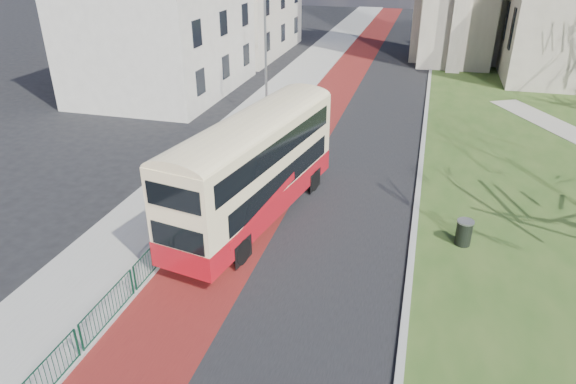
% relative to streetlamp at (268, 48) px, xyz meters
% --- Properties ---
extents(ground, '(160.00, 160.00, 0.00)m').
position_rel_streetlamp_xyz_m(ground, '(4.35, -18.00, -4.59)').
color(ground, black).
rests_on(ground, ground).
extents(road_carriageway, '(9.00, 120.00, 0.01)m').
position_rel_streetlamp_xyz_m(road_carriageway, '(5.85, 2.00, -4.59)').
color(road_carriageway, black).
rests_on(road_carriageway, ground).
extents(bus_lane, '(3.40, 120.00, 0.01)m').
position_rel_streetlamp_xyz_m(bus_lane, '(3.15, 2.00, -4.59)').
color(bus_lane, '#591414').
rests_on(bus_lane, ground).
extents(pavement_west, '(4.00, 120.00, 0.12)m').
position_rel_streetlamp_xyz_m(pavement_west, '(-0.65, 2.00, -4.53)').
color(pavement_west, gray).
rests_on(pavement_west, ground).
extents(kerb_west, '(0.25, 120.00, 0.13)m').
position_rel_streetlamp_xyz_m(kerb_west, '(1.35, 2.00, -4.53)').
color(kerb_west, '#999993').
rests_on(kerb_west, ground).
extents(kerb_east, '(0.25, 80.00, 0.13)m').
position_rel_streetlamp_xyz_m(kerb_east, '(10.45, 4.00, -4.53)').
color(kerb_east, '#999993').
rests_on(kerb_east, ground).
extents(pedestrian_railing, '(0.07, 24.00, 1.12)m').
position_rel_streetlamp_xyz_m(pedestrian_railing, '(1.40, -14.00, -4.04)').
color(pedestrian_railing, '#0D3C27').
rests_on(pedestrian_railing, ground).
extents(street_block_near, '(10.30, 14.30, 13.00)m').
position_rel_streetlamp_xyz_m(street_block_near, '(-9.65, 4.00, 1.92)').
color(street_block_near, beige).
rests_on(street_block_near, ground).
extents(streetlamp, '(2.13, 0.18, 8.00)m').
position_rel_streetlamp_xyz_m(streetlamp, '(0.00, 0.00, 0.00)').
color(streetlamp, gray).
rests_on(streetlamp, pavement_west).
extents(bus, '(4.39, 11.07, 4.51)m').
position_rel_streetlamp_xyz_m(bus, '(3.72, -13.91, -2.02)').
color(bus, '#A40F18').
rests_on(bus, ground).
extents(litter_bin, '(0.72, 0.72, 1.06)m').
position_rel_streetlamp_xyz_m(litter_bin, '(12.35, -13.80, -4.02)').
color(litter_bin, black).
rests_on(litter_bin, grass_green).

